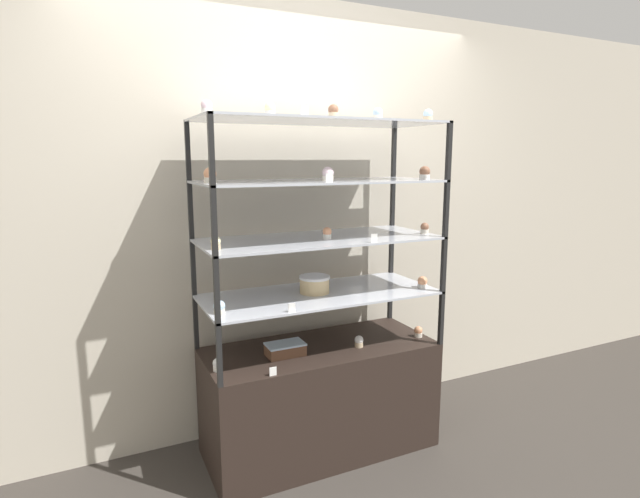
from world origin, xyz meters
TOP-DOWN VIEW (x-y plane):
  - ground_plane at (0.00, 0.00)m, footprint 20.00×20.00m
  - back_wall at (0.00, 0.42)m, footprint 8.00×0.05m
  - display_base at (0.00, 0.00)m, footprint 1.30×0.55m
  - display_riser_lower at (0.00, 0.00)m, footprint 1.30×0.55m
  - display_riser_middle at (0.00, 0.00)m, footprint 1.30×0.55m
  - display_riser_upper at (0.00, 0.00)m, footprint 1.30×0.55m
  - display_riser_top at (0.00, 0.00)m, footprint 1.30×0.55m
  - layer_cake_centerpiece at (-0.02, 0.02)m, footprint 0.17×0.17m
  - sheet_cake_frosted at (-0.23, -0.04)m, footprint 0.21×0.12m
  - cupcake_0 at (-0.60, -0.08)m, footprint 0.05×0.05m
  - cupcake_1 at (0.19, -0.10)m, footprint 0.05×0.05m
  - cupcake_2 at (0.59, -0.11)m, footprint 0.05×0.05m
  - price_tag_0 at (-0.37, -0.25)m, footprint 0.04×0.00m
  - cupcake_3 at (-0.60, -0.13)m, footprint 0.06×0.06m
  - cupcake_4 at (0.58, -0.15)m, footprint 0.06×0.06m
  - price_tag_1 at (-0.27, -0.25)m, footprint 0.04×0.00m
  - cupcake_5 at (-0.60, -0.12)m, footprint 0.05×0.05m
  - cupcake_6 at (0.01, -0.06)m, footprint 0.05×0.05m
  - cupcake_7 at (0.60, -0.13)m, footprint 0.05×0.05m
  - price_tag_2 at (0.19, -0.25)m, footprint 0.04×0.00m
  - cupcake_8 at (-0.60, -0.06)m, footprint 0.06×0.06m
  - cupcake_9 at (-0.01, -0.11)m, footprint 0.06×0.06m
  - cupcake_10 at (0.58, -0.13)m, footprint 0.06×0.06m
  - price_tag_3 at (-0.07, -0.25)m, footprint 0.04×0.00m
  - cupcake_11 at (-0.61, -0.07)m, footprint 0.05×0.05m
  - cupcake_12 at (-0.30, -0.08)m, footprint 0.05×0.05m
  - cupcake_13 at (0.01, -0.13)m, footprint 0.05×0.05m
  - cupcake_14 at (0.30, -0.09)m, footprint 0.05×0.05m
  - cupcake_15 at (0.59, -0.13)m, footprint 0.05×0.05m
  - price_tag_4 at (-0.20, -0.25)m, footprint 0.04×0.00m

SIDE VIEW (x-z plane):
  - ground_plane at x=0.00m, z-range 0.00..0.00m
  - display_base at x=0.00m, z-range 0.00..0.63m
  - price_tag_0 at x=-0.37m, z-range 0.63..0.67m
  - cupcake_0 at x=-0.60m, z-range 0.63..0.69m
  - cupcake_1 at x=0.19m, z-range 0.63..0.69m
  - cupcake_2 at x=0.59m, z-range 0.63..0.69m
  - sheet_cake_frosted at x=-0.23m, z-range 0.63..0.70m
  - display_riser_lower at x=0.00m, z-range 0.77..1.08m
  - price_tag_1 at x=-0.27m, z-range 0.94..0.98m
  - cupcake_3 at x=-0.60m, z-range 0.94..1.01m
  - cupcake_4 at x=0.58m, z-range 0.94..1.01m
  - layer_cake_centerpiece at x=-0.02m, z-range 0.94..1.04m
  - display_riser_middle at x=0.00m, z-range 1.08..1.39m
  - price_tag_2 at x=0.19m, z-range 1.25..1.30m
  - cupcake_5 at x=-0.60m, z-range 1.25..1.32m
  - cupcake_6 at x=0.01m, z-range 1.25..1.32m
  - cupcake_7 at x=0.60m, z-range 1.25..1.32m
  - back_wall at x=0.00m, z-range 0.00..2.60m
  - display_riser_upper at x=0.00m, z-range 1.39..1.70m
  - price_tag_3 at x=-0.07m, z-range 1.56..1.61m
  - cupcake_8 at x=-0.60m, z-range 1.56..1.63m
  - cupcake_9 at x=-0.01m, z-range 1.56..1.63m
  - cupcake_10 at x=0.58m, z-range 1.56..1.63m
  - display_riser_top at x=0.00m, z-range 1.70..2.01m
  - price_tag_4 at x=-0.20m, z-range 1.87..1.92m
  - cupcake_11 at x=-0.61m, z-range 1.87..1.94m
  - cupcake_12 at x=-0.30m, z-range 1.87..1.94m
  - cupcake_13 at x=0.01m, z-range 1.87..1.94m
  - cupcake_14 at x=0.30m, z-range 1.87..1.94m
  - cupcake_15 at x=0.59m, z-range 1.87..1.94m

